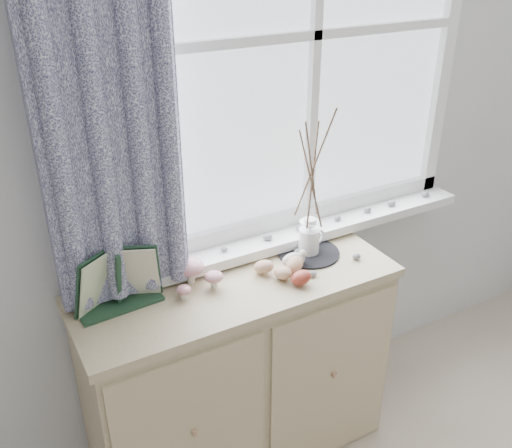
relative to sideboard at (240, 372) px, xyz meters
name	(u,v)px	position (x,y,z in m)	size (l,w,h in m)	color
sideboard	(240,372)	(0.00, 0.00, 0.00)	(1.20, 0.45, 0.85)	#C3B288
botanical_book	(120,282)	(-0.41, 0.04, 0.54)	(0.33, 0.13, 0.23)	#1C3B26
toadstool_cluster	(195,272)	(-0.14, 0.06, 0.48)	(0.18, 0.16, 0.09)	white
wooden_eggs	(286,270)	(0.17, -0.05, 0.46)	(0.17, 0.18, 0.08)	tan
songbird_figurine	(294,259)	(0.24, 0.00, 0.46)	(0.13, 0.06, 0.07)	silver
crocheted_doily	(308,253)	(0.34, 0.05, 0.43)	(0.25, 0.25, 0.01)	black
twig_pitcher	(313,170)	(0.34, 0.05, 0.78)	(0.26, 0.26, 0.62)	white
sideboard_pebbles	(308,259)	(0.30, 0.00, 0.44)	(0.33, 0.23, 0.02)	gray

